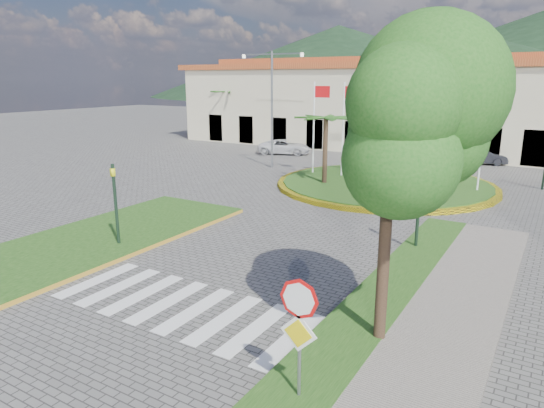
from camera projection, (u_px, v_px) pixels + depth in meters
The scene contains 19 objects.
ground at pixel (53, 378), 10.37m from camera, with size 160.00×160.00×0.00m, color #595654.
verge_right at pixel (294, 397), 9.60m from camera, with size 1.60×28.00×0.18m, color #194213.
median_left at pixel (85, 243), 18.57m from camera, with size 5.00×14.00×0.18m, color #194213.
crosswalk at pixel (179, 305), 13.68m from camera, with size 8.00×3.00×0.01m, color silver.
roundabout_island at pixel (385, 184), 28.55m from camera, with size 12.70×12.70×6.00m.
stop_sign at pixel (299, 321), 9.09m from camera, with size 0.80×0.11×2.65m.
deciduous_tree at pixel (392, 128), 10.46m from camera, with size 3.60×3.60×6.80m.
traffic_light_left at pixel (115, 198), 17.86m from camera, with size 0.15×0.18×3.20m.
traffic_light_right at pixel (419, 200), 17.57m from camera, with size 0.15×0.18×3.20m.
direction_sign_west at pixel (400, 115), 36.14m from camera, with size 1.60×0.14×5.20m.
direction_sign_east at pixel (471, 118), 33.64m from camera, with size 1.60×0.14×5.20m.
street_lamp_centre at pixel (440, 104), 33.59m from camera, with size 4.80×0.16×8.00m.
street_lamp_west at pixel (272, 104), 33.62m from camera, with size 4.80×0.16×8.00m.
building_left at pixel (302, 102), 47.87m from camera, with size 23.32×9.54×8.05m.
hill_far_west at pixel (338, 62), 151.10m from camera, with size 140.00×140.00×22.00m, color black.
hill_near_back at pixel (487, 71), 121.07m from camera, with size 110.00×110.00×16.00m, color black.
white_van at pixel (285, 147), 40.76m from camera, with size 2.02×4.37×1.22m, color silver.
car_dark_a at pixel (415, 149), 39.72m from camera, with size 1.38×3.42×1.16m, color black.
car_dark_b at pixel (482, 157), 35.90m from camera, with size 1.23×3.51×1.16m, color black.
Camera 1 is at (8.72, -5.36, 6.21)m, focal length 32.00 mm.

